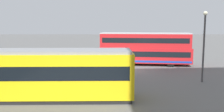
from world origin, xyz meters
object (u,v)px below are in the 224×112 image
Objects in this scene: tram_yellow at (23,74)px; street_lamp at (204,41)px; pedestrian_near_railing at (68,73)px; double_decker_bus at (145,49)px; info_sign at (35,63)px.

tram_yellow is 14.76m from street_lamp.
pedestrian_near_railing is 11.86m from street_lamp.
double_decker_bus is 1.84× the size of street_lamp.
tram_yellow is 2.42× the size of street_lamp.
double_decker_bus is 12.21m from pedestrian_near_railing.
pedestrian_near_railing is 3.49m from info_sign.
street_lamp is at bearing -161.16° from tram_yellow.
info_sign is (3.13, -1.41, 0.62)m from pedestrian_near_railing.
double_decker_bus is at bearing -143.68° from info_sign.
double_decker_bus is 0.76× the size of tram_yellow.
street_lamp is at bearing 113.54° from double_decker_bus.
double_decker_bus reaches higher than info_sign.
double_decker_bus is at bearing -126.68° from tram_yellow.
info_sign reaches higher than pedestrian_near_railing.
info_sign is (10.86, 7.98, -0.39)m from double_decker_bus.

